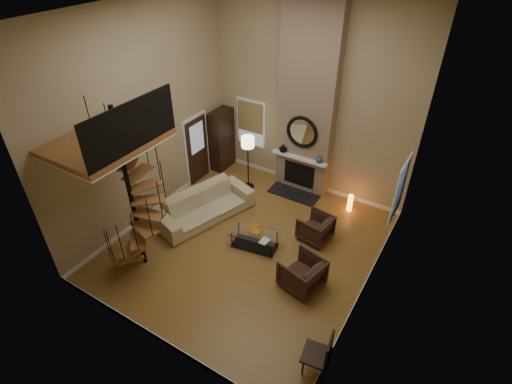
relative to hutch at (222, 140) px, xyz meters
The scene contains 33 objects.
ground 4.07m from the hutch, 45.90° to the right, with size 6.00×6.50×0.01m, color #AB7C37.
back_wall 3.31m from the hutch, ahead, with size 6.00×0.02×5.50m, color tan.
front_wall 6.92m from the hutch, 65.69° to the right, with size 6.00×0.02×5.50m, color tan.
left_wall 3.37m from the hutch, 95.04° to the right, with size 0.02×6.50×5.50m, color tan.
right_wall 6.66m from the hutch, 26.27° to the right, with size 0.02×6.50×5.50m, color tan.
ceiling 6.02m from the hutch, 45.90° to the right, with size 6.00×6.50×0.01m, color silver.
baseboard_back 2.92m from the hutch, ahead, with size 6.00×0.02×0.12m, color white.
baseboard_front 6.73m from the hutch, 65.66° to the right, with size 6.00×0.02×0.12m, color white.
baseboard_left 2.98m from the hutch, 94.83° to the right, with size 0.02×6.50×0.12m, color white.
baseboard_right 6.46m from the hutch, 26.31° to the right, with size 0.02×6.50×0.12m, color white.
chimney_breast 3.29m from the hutch, ahead, with size 1.60×0.38×5.50m, color #897059.
hearth 2.92m from the hutch, ahead, with size 1.50×0.60×0.04m, color black.
firebox 2.78m from the hutch, ahead, with size 0.95×0.02×0.72m, color black.
mantel 2.76m from the hutch, ahead, with size 1.70×0.18×0.06m, color white.
mirror_frame 2.93m from the hutch, ahead, with size 0.94×0.94×0.10m, color black.
mirror_disc 2.93m from the hutch, ahead, with size 0.80×0.80×0.01m, color white.
vase_left 2.23m from the hutch, ahead, with size 0.24×0.24×0.25m, color black.
vase_right 3.37m from the hutch, ahead, with size 0.20×0.20×0.21m, color #184C55.
window_back 1.15m from the hutch, 24.32° to the left, with size 1.02×0.06×1.52m.
window_right 5.82m from the hutch, ahead, with size 0.06×1.02×1.52m.
entry_door 1.06m from the hutch, 101.16° to the right, with size 0.10×1.05×2.16m.
loft 5.22m from the hutch, 81.35° to the right, with size 1.70×2.20×1.09m.
spiral_stair 4.80m from the hutch, 78.19° to the right, with size 1.47×1.47×4.06m.
hutch is the anchor object (origin of this frame).
sofa 2.77m from the hutch, 65.18° to the right, with size 2.70×1.06×0.79m, color #C3B387.
armchair_near 4.55m from the hutch, 22.75° to the right, with size 0.74×0.76×0.69m, color #3E251C.
armchair_far 5.69m from the hutch, 36.21° to the right, with size 0.83×0.86×0.78m, color #3E251C.
coffee_table 4.10m from the hutch, 43.72° to the right, with size 1.32×0.82×0.46m.
bowl 4.04m from the hutch, 43.20° to the right, with size 0.36×0.36×0.09m, color #C47B22.
book 4.43m from the hutch, 41.98° to the right, with size 0.20×0.26×0.03m, color gray.
floor_lamp 1.57m from the hutch, 24.45° to the right, with size 0.38×0.38×1.70m.
accent_lamp 4.49m from the hutch, ahead, with size 0.15×0.15×0.52m, color orange.
side_chair 7.59m from the hutch, 41.44° to the right, with size 0.56×0.56×1.01m.
Camera 1 is at (4.05, -6.25, 6.92)m, focal length 27.76 mm.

